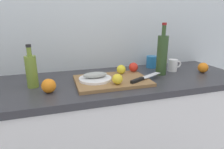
% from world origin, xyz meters
% --- Properties ---
extents(back_wall, '(3.20, 0.05, 2.50)m').
position_xyz_m(back_wall, '(0.00, 0.33, 1.25)').
color(back_wall, silver).
rests_on(back_wall, ground_plane).
extents(kitchen_counter, '(2.00, 0.60, 0.90)m').
position_xyz_m(kitchen_counter, '(0.00, 0.00, 0.45)').
color(kitchen_counter, white).
rests_on(kitchen_counter, ground_plane).
extents(cutting_board, '(0.46, 0.32, 0.02)m').
position_xyz_m(cutting_board, '(0.07, -0.05, 0.91)').
color(cutting_board, olive).
rests_on(cutting_board, kitchen_counter).
extents(white_plate, '(0.20, 0.20, 0.01)m').
position_xyz_m(white_plate, '(-0.03, -0.04, 0.93)').
color(white_plate, white).
rests_on(white_plate, cutting_board).
extents(fish_fillet, '(0.15, 0.06, 0.04)m').
position_xyz_m(fish_fillet, '(-0.03, -0.04, 0.95)').
color(fish_fillet, '#999E99').
rests_on(fish_fillet, white_plate).
extents(chef_knife, '(0.27, 0.16, 0.02)m').
position_xyz_m(chef_knife, '(0.25, -0.12, 0.93)').
color(chef_knife, silver).
rests_on(chef_knife, cutting_board).
extents(lemon_0, '(0.06, 0.06, 0.06)m').
position_xyz_m(lemon_0, '(0.17, 0.04, 0.95)').
color(lemon_0, yellow).
rests_on(lemon_0, cutting_board).
extents(lemon_1, '(0.06, 0.06, 0.06)m').
position_xyz_m(lemon_1, '(0.07, -0.15, 0.95)').
color(lemon_1, yellow).
rests_on(lemon_1, cutting_board).
extents(tomato_0, '(0.07, 0.07, 0.07)m').
position_xyz_m(tomato_0, '(0.27, 0.07, 0.95)').
color(tomato_0, red).
rests_on(tomato_0, cutting_board).
extents(olive_oil_bottle, '(0.06, 0.06, 0.25)m').
position_xyz_m(olive_oil_bottle, '(-0.40, 0.00, 1.00)').
color(olive_oil_bottle, olive).
rests_on(olive_oil_bottle, kitchen_counter).
extents(wine_bottle, '(0.07, 0.07, 0.36)m').
position_xyz_m(wine_bottle, '(0.46, 0.01, 1.05)').
color(wine_bottle, '#2D4723').
rests_on(wine_bottle, kitchen_counter).
extents(coffee_mug_0, '(0.11, 0.07, 0.09)m').
position_xyz_m(coffee_mug_0, '(0.59, 0.06, 0.95)').
color(coffee_mug_0, white).
rests_on(coffee_mug_0, kitchen_counter).
extents(coffee_mug_2, '(0.13, 0.09, 0.09)m').
position_xyz_m(coffee_mug_2, '(0.49, 0.21, 0.95)').
color(coffee_mug_2, '#2672B2').
rests_on(coffee_mug_2, kitchen_counter).
extents(orange_2, '(0.08, 0.08, 0.08)m').
position_xyz_m(orange_2, '(-0.31, -0.12, 0.94)').
color(orange_2, orange).
rests_on(orange_2, kitchen_counter).
extents(orange_3, '(0.07, 0.07, 0.07)m').
position_xyz_m(orange_3, '(0.78, -0.04, 0.94)').
color(orange_3, orange).
rests_on(orange_3, kitchen_counter).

